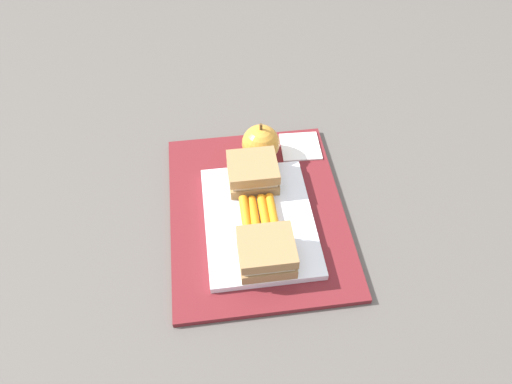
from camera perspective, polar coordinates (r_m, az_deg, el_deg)
name	(u,v)px	position (r m, az deg, el deg)	size (l,w,h in m)	color
ground_plane	(257,214)	(0.79, 0.12, -2.66)	(2.40, 2.40, 0.00)	#56514C
lunchbag_mat	(257,212)	(0.78, 0.12, -2.44)	(0.36, 0.28, 0.01)	maroon
food_tray	(259,221)	(0.76, 0.37, -3.40)	(0.23, 0.17, 0.01)	white
sandwich_half_left	(267,252)	(0.69, 1.26, -7.14)	(0.07, 0.08, 0.04)	#9E7A4C
sandwich_half_right	(253,173)	(0.79, -0.38, 2.32)	(0.07, 0.08, 0.04)	#9E7A4C
carrot_sticks_bundle	(259,216)	(0.75, 0.38, -2.84)	(0.08, 0.06, 0.02)	orange
apple	(261,143)	(0.84, 0.57, 5.78)	(0.07, 0.07, 0.08)	gold
paper_napkin	(300,146)	(0.88, 5.27, 5.39)	(0.07, 0.07, 0.00)	white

